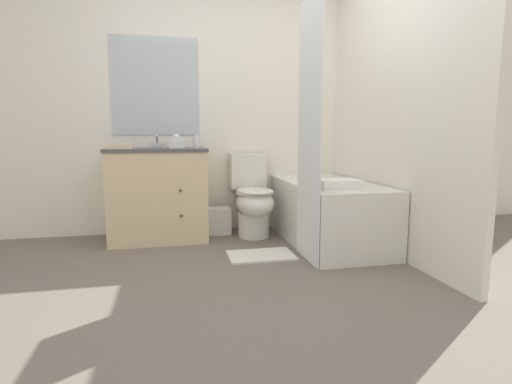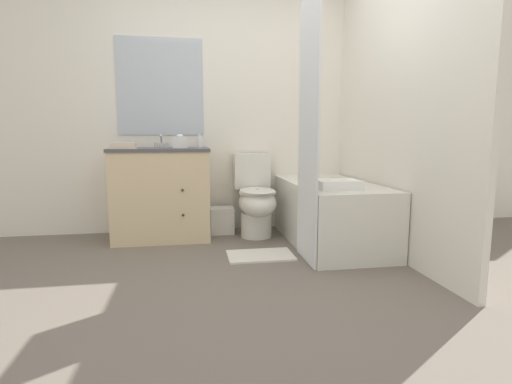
{
  "view_description": "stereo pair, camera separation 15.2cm",
  "coord_description": "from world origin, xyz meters",
  "px_view_note": "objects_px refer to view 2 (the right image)",
  "views": [
    {
      "loc": [
        -0.61,
        -2.39,
        0.98
      ],
      "look_at": [
        0.08,
        0.76,
        0.51
      ],
      "focal_mm": 28.0,
      "sensor_mm": 36.0,
      "label": 1
    },
    {
      "loc": [
        -0.46,
        -2.42,
        0.98
      ],
      "look_at": [
        0.08,
        0.76,
        0.51
      ],
      "focal_mm": 28.0,
      "sensor_mm": 36.0,
      "label": 2
    }
  ],
  "objects_px": {
    "toilet": "(256,199)",
    "tissue_box": "(180,142)",
    "bath_towel_folded": "(338,185)",
    "bath_mat": "(260,255)",
    "bathtub": "(330,213)",
    "vanity_cabinet": "(162,193)",
    "wastebasket": "(222,220)",
    "sink_faucet": "(162,144)",
    "soap_dispenser": "(199,141)",
    "hand_towel_folded": "(123,146)"
  },
  "relations": [
    {
      "from": "soap_dispenser",
      "to": "toilet",
      "type": "bearing_deg",
      "value": -16.14
    },
    {
      "from": "sink_faucet",
      "to": "toilet",
      "type": "bearing_deg",
      "value": -16.89
    },
    {
      "from": "toilet",
      "to": "bathtub",
      "type": "bearing_deg",
      "value": -29.71
    },
    {
      "from": "bath_mat",
      "to": "tissue_box",
      "type": "bearing_deg",
      "value": 129.84
    },
    {
      "from": "vanity_cabinet",
      "to": "bath_towel_folded",
      "type": "distance_m",
      "value": 1.65
    },
    {
      "from": "bathtub",
      "to": "vanity_cabinet",
      "type": "bearing_deg",
      "value": 163.91
    },
    {
      "from": "soap_dispenser",
      "to": "tissue_box",
      "type": "bearing_deg",
      "value": -163.2
    },
    {
      "from": "vanity_cabinet",
      "to": "bathtub",
      "type": "distance_m",
      "value": 1.57
    },
    {
      "from": "wastebasket",
      "to": "bath_towel_folded",
      "type": "height_order",
      "value": "bath_towel_folded"
    },
    {
      "from": "vanity_cabinet",
      "to": "hand_towel_folded",
      "type": "xyz_separation_m",
      "value": [
        -0.3,
        -0.19,
        0.45
      ]
    },
    {
      "from": "vanity_cabinet",
      "to": "wastebasket",
      "type": "bearing_deg",
      "value": 8.82
    },
    {
      "from": "vanity_cabinet",
      "to": "wastebasket",
      "type": "height_order",
      "value": "vanity_cabinet"
    },
    {
      "from": "bathtub",
      "to": "hand_towel_folded",
      "type": "bearing_deg",
      "value": 172.41
    },
    {
      "from": "hand_towel_folded",
      "to": "bath_mat",
      "type": "xyz_separation_m",
      "value": [
        1.11,
        -0.54,
        -0.87
      ]
    },
    {
      "from": "toilet",
      "to": "wastebasket",
      "type": "distance_m",
      "value": 0.43
    },
    {
      "from": "sink_faucet",
      "to": "wastebasket",
      "type": "relative_size",
      "value": 0.55
    },
    {
      "from": "toilet",
      "to": "wastebasket",
      "type": "bearing_deg",
      "value": 151.82
    },
    {
      "from": "vanity_cabinet",
      "to": "soap_dispenser",
      "type": "relative_size",
      "value": 6.65
    },
    {
      "from": "bathtub",
      "to": "bath_mat",
      "type": "distance_m",
      "value": 0.8
    },
    {
      "from": "bath_mat",
      "to": "bath_towel_folded",
      "type": "bearing_deg",
      "value": -11.12
    },
    {
      "from": "toilet",
      "to": "tissue_box",
      "type": "bearing_deg",
      "value": 172.21
    },
    {
      "from": "hand_towel_folded",
      "to": "soap_dispenser",
      "type": "bearing_deg",
      "value": 21.78
    },
    {
      "from": "toilet",
      "to": "tissue_box",
      "type": "relative_size",
      "value": 5.36
    },
    {
      "from": "vanity_cabinet",
      "to": "tissue_box",
      "type": "relative_size",
      "value": 6.05
    },
    {
      "from": "sink_faucet",
      "to": "tissue_box",
      "type": "bearing_deg",
      "value": -43.68
    },
    {
      "from": "bath_mat",
      "to": "soap_dispenser",
      "type": "bearing_deg",
      "value": 118.96
    },
    {
      "from": "bath_towel_folded",
      "to": "sink_faucet",
      "type": "bearing_deg",
      "value": 143.44
    },
    {
      "from": "tissue_box",
      "to": "bathtub",
      "type": "bearing_deg",
      "value": -18.78
    },
    {
      "from": "sink_faucet",
      "to": "soap_dispenser",
      "type": "bearing_deg",
      "value": -17.95
    },
    {
      "from": "bathtub",
      "to": "hand_towel_folded",
      "type": "height_order",
      "value": "hand_towel_folded"
    },
    {
      "from": "toilet",
      "to": "bath_mat",
      "type": "distance_m",
      "value": 0.75
    },
    {
      "from": "wastebasket",
      "to": "hand_towel_folded",
      "type": "distance_m",
      "value": 1.18
    },
    {
      "from": "toilet",
      "to": "hand_towel_folded",
      "type": "bearing_deg",
      "value": -174.53
    },
    {
      "from": "bathtub",
      "to": "wastebasket",
      "type": "xyz_separation_m",
      "value": [
        -0.93,
        0.52,
        -0.15
      ]
    },
    {
      "from": "toilet",
      "to": "bath_towel_folded",
      "type": "bearing_deg",
      "value": -55.94
    },
    {
      "from": "hand_towel_folded",
      "to": "bath_mat",
      "type": "bearing_deg",
      "value": -26.16
    },
    {
      "from": "toilet",
      "to": "hand_towel_folded",
      "type": "distance_m",
      "value": 1.3
    },
    {
      "from": "bath_towel_folded",
      "to": "bath_mat",
      "type": "height_order",
      "value": "bath_towel_folded"
    },
    {
      "from": "bath_mat",
      "to": "sink_faucet",
      "type": "bearing_deg",
      "value": 131.15
    },
    {
      "from": "tissue_box",
      "to": "bath_mat",
      "type": "distance_m",
      "value": 1.33
    },
    {
      "from": "tissue_box",
      "to": "bath_towel_folded",
      "type": "xyz_separation_m",
      "value": [
        1.23,
        -0.87,
        -0.32
      ]
    },
    {
      "from": "soap_dispenser",
      "to": "hand_towel_folded",
      "type": "xyz_separation_m",
      "value": [
        -0.66,
        -0.26,
        -0.03
      ]
    },
    {
      "from": "toilet",
      "to": "tissue_box",
      "type": "distance_m",
      "value": 0.89
    },
    {
      "from": "bath_towel_folded",
      "to": "bath_mat",
      "type": "distance_m",
      "value": 0.84
    },
    {
      "from": "bathtub",
      "to": "tissue_box",
      "type": "distance_m",
      "value": 1.53
    },
    {
      "from": "soap_dispenser",
      "to": "bath_mat",
      "type": "relative_size",
      "value": 0.25
    },
    {
      "from": "vanity_cabinet",
      "to": "bathtub",
      "type": "bearing_deg",
      "value": -16.09
    },
    {
      "from": "vanity_cabinet",
      "to": "sink_faucet",
      "type": "distance_m",
      "value": 0.49
    },
    {
      "from": "wastebasket",
      "to": "tissue_box",
      "type": "xyz_separation_m",
      "value": [
        -0.39,
        -0.07,
        0.78
      ]
    },
    {
      "from": "soap_dispenser",
      "to": "bath_towel_folded",
      "type": "relative_size",
      "value": 0.41
    }
  ]
}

